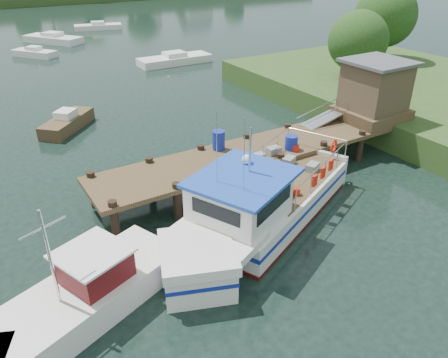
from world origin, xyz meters
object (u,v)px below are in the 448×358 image
moored_d (53,39)px  dock (337,112)px  moored_rowboat (67,122)px  moored_far (98,27)px  work_boat (74,301)px  moored_c (175,59)px  lobster_boat (258,208)px  moored_b (34,53)px

moored_d → dock: bearing=-86.1°
moored_rowboat → moored_far: moored_rowboat is taller
work_boat → moored_rowboat: work_boat is taller
dock → work_boat: (-14.30, -4.41, -1.63)m
moored_c → lobster_boat: bearing=-98.6°
work_boat → moored_b: 36.25m
moored_d → moored_rowboat: bearing=-105.6°
dock → moored_b: bearing=105.4°
work_boat → moored_b: bearing=59.7°
dock → moored_far: bearing=88.3°
moored_rowboat → moored_c: bearing=26.6°
dock → moored_b: (-8.65, 31.39, -1.88)m
dock → moored_rowboat: size_ratio=4.38×
dock → moored_b: dock is taller
dock → lobster_boat: 8.17m
lobster_boat → moored_b: bearing=67.8°
moored_rowboat → moored_b: bearing=68.8°
lobster_boat → moored_far: lobster_boat is taller
lobster_boat → moored_rowboat: (-3.50, 14.11, -0.51)m
dock → moored_c: size_ratio=2.51×
work_boat → moored_d: size_ratio=1.07×
work_boat → lobster_boat: bearing=-14.0°
work_boat → moored_c: 30.61m
moored_d → work_boat: bearing=-106.4°
work_boat → moored_b: size_ratio=1.63×
moored_rowboat → moored_c: moored_rowboat is taller
moored_c → moored_rowboat: bearing=-127.2°
moored_b → moored_d: size_ratio=0.65×
lobster_boat → moored_c: size_ratio=1.56×
moored_b → moored_c: moored_c is taller
moored_c → work_boat: bearing=-110.5°
moored_rowboat → moored_d: (5.21, 26.82, -0.01)m
dock → work_boat: size_ratio=2.30×
dock → moored_c: (1.61, 21.74, -1.86)m
dock → moored_far: (1.29, 43.24, -1.88)m
work_boat → moored_far: (15.59, 47.65, -0.25)m
lobster_boat → moored_b: 34.93m
moored_c → moored_d: bearing=125.3°
moored_rowboat → moored_d: 27.32m
work_boat → moored_c: bearing=37.4°
work_boat → moored_c: work_boat is taller
lobster_boat → moored_rowboat: 14.54m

